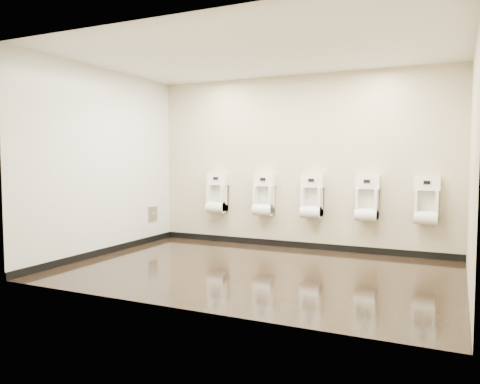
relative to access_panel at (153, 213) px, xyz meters
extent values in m
cube|color=black|center=(2.48, -1.20, -0.50)|extent=(5.00, 3.50, 0.00)
cube|color=silver|center=(2.48, -1.20, 2.30)|extent=(5.00, 3.50, 0.00)
cube|color=#C4B794|center=(2.48, 0.55, 0.90)|extent=(5.00, 0.02, 2.80)
cube|color=#C4B794|center=(2.48, -2.95, 0.90)|extent=(5.00, 0.02, 2.80)
cube|color=#C4B794|center=(-0.02, -1.20, 0.90)|extent=(0.02, 3.50, 2.80)
cube|color=#C4B794|center=(4.98, -1.20, 0.90)|extent=(0.02, 3.50, 2.80)
cube|color=white|center=(-0.01, -1.20, 0.90)|extent=(0.01, 3.50, 2.80)
cube|color=black|center=(2.48, 0.54, -0.45)|extent=(5.00, 0.02, 0.10)
cube|color=black|center=(-0.01, -1.20, -0.45)|extent=(0.02, 3.50, 0.10)
cube|color=#9E9EA3|center=(0.00, 0.00, 0.00)|extent=(0.03, 0.25, 0.25)
cylinder|color=silver|center=(0.02, 0.00, 0.00)|extent=(0.02, 0.04, 0.04)
cube|color=white|center=(1.06, 0.44, 0.28)|extent=(0.32, 0.23, 0.45)
cube|color=silver|center=(1.06, 0.51, 0.32)|extent=(0.24, 0.01, 0.33)
cylinder|color=white|center=(1.06, 0.37, 0.12)|extent=(0.32, 0.19, 0.19)
cube|color=white|center=(1.06, 0.47, 0.60)|extent=(0.35, 0.17, 0.19)
cube|color=black|center=(1.06, 0.38, 0.62)|extent=(0.09, 0.01, 0.05)
cube|color=silver|center=(1.06, 0.38, 0.62)|extent=(0.11, 0.01, 0.07)
cylinder|color=silver|center=(1.24, 0.47, 0.60)|extent=(0.01, 0.03, 0.03)
cube|color=white|center=(1.93, 0.44, 0.28)|extent=(0.32, 0.23, 0.45)
cube|color=silver|center=(1.93, 0.51, 0.32)|extent=(0.24, 0.01, 0.33)
cylinder|color=white|center=(1.93, 0.37, 0.12)|extent=(0.32, 0.19, 0.19)
cube|color=white|center=(1.93, 0.47, 0.60)|extent=(0.35, 0.17, 0.19)
cube|color=black|center=(1.93, 0.38, 0.62)|extent=(0.09, 0.01, 0.05)
cube|color=silver|center=(1.93, 0.38, 0.62)|extent=(0.11, 0.01, 0.07)
cylinder|color=silver|center=(2.12, 0.47, 0.60)|extent=(0.01, 0.03, 0.03)
cube|color=white|center=(2.75, 0.44, 0.28)|extent=(0.32, 0.23, 0.45)
cube|color=silver|center=(2.75, 0.51, 0.32)|extent=(0.24, 0.01, 0.33)
cylinder|color=white|center=(2.75, 0.37, 0.12)|extent=(0.32, 0.19, 0.19)
cube|color=white|center=(2.75, 0.47, 0.60)|extent=(0.35, 0.17, 0.19)
cube|color=black|center=(2.75, 0.38, 0.62)|extent=(0.09, 0.01, 0.05)
cube|color=silver|center=(2.75, 0.38, 0.62)|extent=(0.11, 0.01, 0.07)
cylinder|color=silver|center=(2.94, 0.47, 0.60)|extent=(0.01, 0.03, 0.03)
cube|color=white|center=(3.61, 0.44, 0.28)|extent=(0.32, 0.23, 0.45)
cube|color=silver|center=(3.61, 0.51, 0.32)|extent=(0.24, 0.01, 0.33)
cylinder|color=white|center=(3.61, 0.37, 0.12)|extent=(0.32, 0.19, 0.19)
cube|color=white|center=(3.61, 0.47, 0.60)|extent=(0.35, 0.17, 0.19)
cube|color=black|center=(3.61, 0.38, 0.62)|extent=(0.09, 0.01, 0.05)
cube|color=silver|center=(3.61, 0.38, 0.62)|extent=(0.11, 0.01, 0.07)
cylinder|color=silver|center=(3.79, 0.47, 0.60)|extent=(0.01, 0.03, 0.03)
cube|color=white|center=(4.45, 0.44, 0.28)|extent=(0.32, 0.23, 0.45)
cube|color=silver|center=(4.45, 0.51, 0.32)|extent=(0.24, 0.01, 0.33)
cylinder|color=white|center=(4.45, 0.37, 0.12)|extent=(0.32, 0.19, 0.19)
cube|color=white|center=(4.45, 0.47, 0.60)|extent=(0.35, 0.17, 0.19)
cube|color=black|center=(4.45, 0.38, 0.62)|extent=(0.09, 0.01, 0.05)
cube|color=silver|center=(4.45, 0.38, 0.62)|extent=(0.11, 0.01, 0.07)
cylinder|color=silver|center=(4.63, 0.47, 0.60)|extent=(0.01, 0.03, 0.03)
camera|label=1|loc=(4.85, -6.73, 0.95)|focal=35.00mm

